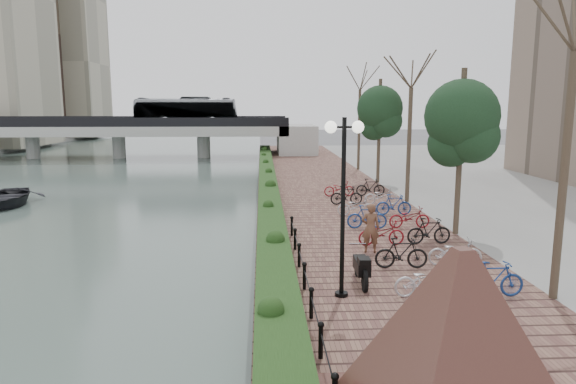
{
  "coord_description": "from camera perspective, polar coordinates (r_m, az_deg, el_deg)",
  "views": [
    {
      "loc": [
        0.24,
        -10.68,
        5.58
      ],
      "look_at": [
        1.33,
        10.48,
        2.0
      ],
      "focal_mm": 32.0,
      "sensor_mm": 36.0,
      "label": 1
    }
  ],
  "objects": [
    {
      "name": "ground",
      "position": [
        12.05,
        -3.93,
        -18.01
      ],
      "size": [
        220.0,
        220.0,
        0.0
      ],
      "primitive_type": "plane",
      "color": "#59595B",
      "rests_on": "ground"
    },
    {
      "name": "river_water",
      "position": [
        39.2,
        -25.79,
        0.46
      ],
      "size": [
        30.0,
        130.0,
        0.02
      ],
      "primitive_type": "cube",
      "color": "#42534F",
      "rests_on": "ground"
    },
    {
      "name": "promenade",
      "position": [
        28.93,
        4.58,
        -1.06
      ],
      "size": [
        8.0,
        75.0,
        0.5
      ],
      "primitive_type": "cube",
      "color": "brown",
      "rests_on": "ground"
    },
    {
      "name": "hedge",
      "position": [
        31.05,
        -2.24,
        0.73
      ],
      "size": [
        1.1,
        56.0,
        0.6
      ],
      "primitive_type": "cube",
      "color": "#193513",
      "rests_on": "promenade"
    },
    {
      "name": "chain_fence",
      "position": [
        13.59,
        2.19,
        -10.79
      ],
      "size": [
        0.1,
        14.1,
        0.7
      ],
      "color": "black",
      "rests_on": "promenade"
    },
    {
      "name": "granite_monument",
      "position": [
        8.18,
        18.29,
        -16.34
      ],
      "size": [
        5.87,
        5.87,
        3.1
      ],
      "color": "#411C1B",
      "rests_on": "promenade"
    },
    {
      "name": "lamppost",
      "position": [
        13.38,
        6.2,
        2.57
      ],
      "size": [
        1.02,
        0.32,
        4.79
      ],
      "color": "black",
      "rests_on": "promenade"
    },
    {
      "name": "motorcycle",
      "position": [
        15.05,
        8.13,
        -8.16
      ],
      "size": [
        0.56,
        1.66,
        1.03
      ],
      "primitive_type": null,
      "rotation": [
        0.0,
        0.0,
        -0.03
      ],
      "color": "black",
      "rests_on": "promenade"
    },
    {
      "name": "pedestrian",
      "position": [
        18.12,
        9.15,
        -3.97
      ],
      "size": [
        0.69,
        0.51,
        1.74
      ],
      "primitive_type": "imported",
      "rotation": [
        0.0,
        0.0,
        2.99
      ],
      "color": "brown",
      "rests_on": "promenade"
    },
    {
      "name": "bicycle_parking",
      "position": [
        21.78,
        11.09,
        -2.81
      ],
      "size": [
        2.4,
        17.32,
        1.0
      ],
      "color": "#BBBABF",
      "rests_on": "promenade"
    },
    {
      "name": "street_trees",
      "position": [
        24.69,
        15.44,
        4.84
      ],
      "size": [
        3.2,
        37.12,
        6.8
      ],
      "color": "#3A2D22",
      "rests_on": "promenade"
    },
    {
      "name": "bridge",
      "position": [
        57.39,
        -16.92,
        6.97
      ],
      "size": [
        36.0,
        10.77,
        6.5
      ],
      "color": "#ADACA7",
      "rests_on": "ground"
    },
    {
      "name": "boat",
      "position": [
        32.91,
        -28.8,
        -0.44
      ],
      "size": [
        4.54,
        5.57,
        1.01
      ],
      "primitive_type": "imported",
      "rotation": [
        0.0,
        0.0,
        0.24
      ],
      "color": "#222328",
      "rests_on": "river_water"
    }
  ]
}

